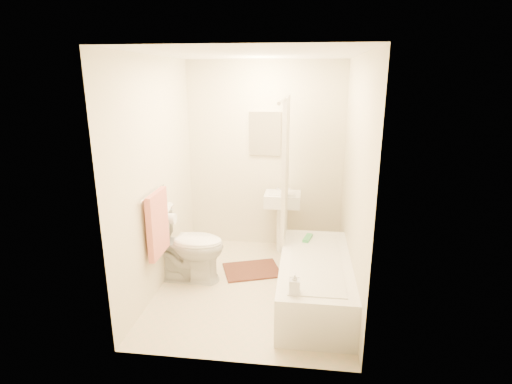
# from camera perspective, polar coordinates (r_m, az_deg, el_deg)

# --- Properties ---
(floor) EXTENTS (2.40, 2.40, 0.00)m
(floor) POSITION_cam_1_polar(r_m,az_deg,el_deg) (4.46, -0.41, -13.35)
(floor) COLOR beige
(floor) RESTS_ON ground
(ceiling) EXTENTS (2.40, 2.40, 0.00)m
(ceiling) POSITION_cam_1_polar(r_m,az_deg,el_deg) (3.88, -0.48, 19.17)
(ceiling) COLOR white
(ceiling) RESTS_ON ground
(wall_back) EXTENTS (2.00, 0.02, 2.40)m
(wall_back) POSITION_cam_1_polar(r_m,az_deg,el_deg) (5.17, 1.31, 5.05)
(wall_back) COLOR beige
(wall_back) RESTS_ON ground
(wall_left) EXTENTS (0.02, 2.40, 2.40)m
(wall_left) POSITION_cam_1_polar(r_m,az_deg,el_deg) (4.25, -13.94, 2.12)
(wall_left) COLOR beige
(wall_left) RESTS_ON ground
(wall_right) EXTENTS (0.02, 2.40, 2.40)m
(wall_right) POSITION_cam_1_polar(r_m,az_deg,el_deg) (4.00, 13.90, 1.26)
(wall_right) COLOR beige
(wall_right) RESTS_ON ground
(mirror) EXTENTS (0.40, 0.03, 0.55)m
(mirror) POSITION_cam_1_polar(r_m,az_deg,el_deg) (5.10, 1.31, 8.32)
(mirror) COLOR white
(mirror) RESTS_ON wall_back
(curtain_rod) EXTENTS (0.03, 1.70, 0.03)m
(curtain_rod) POSITION_cam_1_polar(r_m,az_deg,el_deg) (3.95, 4.16, 13.28)
(curtain_rod) COLOR silver
(curtain_rod) RESTS_ON wall_back
(shower_curtain) EXTENTS (0.04, 0.80, 1.55)m
(shower_curtain) POSITION_cam_1_polar(r_m,az_deg,el_deg) (4.46, 4.24, 3.47)
(shower_curtain) COLOR silver
(shower_curtain) RESTS_ON curtain_rod
(towel_bar) EXTENTS (0.02, 0.60, 0.02)m
(towel_bar) POSITION_cam_1_polar(r_m,az_deg,el_deg) (4.04, -14.56, -0.13)
(towel_bar) COLOR silver
(towel_bar) RESTS_ON wall_left
(towel) EXTENTS (0.06, 0.45, 0.66)m
(towel) POSITION_cam_1_polar(r_m,az_deg,el_deg) (4.12, -13.86, -4.42)
(towel) COLOR #CC7266
(towel) RESTS_ON towel_bar
(toilet_paper) EXTENTS (0.11, 0.12, 0.12)m
(toilet_paper) POSITION_cam_1_polar(r_m,az_deg,el_deg) (4.48, -12.13, -3.74)
(toilet_paper) COLOR white
(toilet_paper) RESTS_ON wall_left
(toilet) EXTENTS (0.85, 0.50, 0.82)m
(toilet) POSITION_cam_1_polar(r_m,az_deg,el_deg) (4.51, -9.82, -7.41)
(toilet) COLOR white
(toilet) RESTS_ON floor
(sink) EXTENTS (0.44, 0.35, 0.87)m
(sink) POSITION_cam_1_polar(r_m,az_deg,el_deg) (5.12, 3.76, -4.02)
(sink) COLOR white
(sink) RESTS_ON floor
(bathtub) EXTENTS (0.69, 1.59, 0.45)m
(bathtub) POSITION_cam_1_polar(r_m,az_deg,el_deg) (4.15, 8.40, -12.43)
(bathtub) COLOR white
(bathtub) RESTS_ON floor
(bath_mat) EXTENTS (0.75, 0.65, 0.02)m
(bath_mat) POSITION_cam_1_polar(r_m,az_deg,el_deg) (4.77, -0.60, -11.10)
(bath_mat) COLOR #4C291A
(bath_mat) RESTS_ON floor
(soap_bottle) EXTENTS (0.09, 0.09, 0.19)m
(soap_bottle) POSITION_cam_1_polar(r_m,az_deg,el_deg) (3.42, 5.53, -12.85)
(soap_bottle) COLOR silver
(soap_bottle) RESTS_ON bathtub
(scrub_brush) EXTENTS (0.12, 0.22, 0.04)m
(scrub_brush) POSITION_cam_1_polar(r_m,az_deg,el_deg) (4.50, 7.39, -6.60)
(scrub_brush) COLOR #3EA254
(scrub_brush) RESTS_ON bathtub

